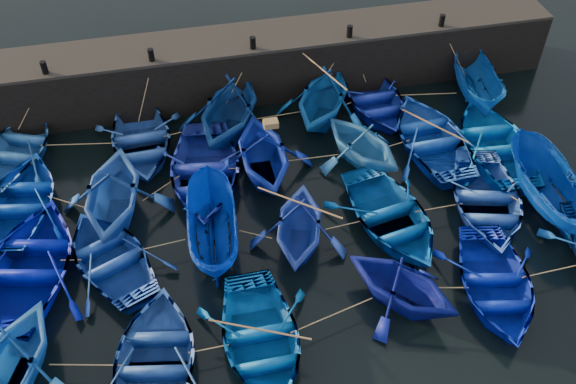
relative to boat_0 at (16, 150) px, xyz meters
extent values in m
plane|color=black|center=(9.55, -7.91, -0.50)|extent=(120.00, 120.00, 0.00)
cube|color=black|center=(9.55, 2.59, 0.75)|extent=(26.00, 2.50, 2.50)
cube|color=black|center=(9.55, 2.59, 2.06)|extent=(26.00, 2.50, 0.12)
cylinder|color=black|center=(1.55, 1.69, 2.37)|extent=(0.24, 0.24, 0.50)
cylinder|color=black|center=(5.55, 1.69, 2.37)|extent=(0.24, 0.24, 0.50)
cylinder|color=black|center=(9.55, 1.69, 2.37)|extent=(0.24, 0.24, 0.50)
cylinder|color=black|center=(13.55, 1.69, 2.37)|extent=(0.24, 0.24, 0.50)
cylinder|color=black|center=(17.55, 1.69, 2.37)|extent=(0.24, 0.24, 0.50)
imported|color=#2159A3|center=(0.00, 0.00, 0.00)|extent=(5.01, 5.75, 1.00)
imported|color=#21488F|center=(4.65, -0.50, 0.01)|extent=(3.68, 5.01, 1.01)
imported|color=navy|center=(8.20, -0.20, 0.77)|extent=(5.88, 6.18, 2.54)
imported|color=#0B4C92|center=(12.02, -0.12, 0.67)|extent=(5.56, 5.77, 2.33)
imported|color=navy|center=(14.33, 0.10, -0.01)|extent=(3.52, 4.80, 0.97)
imported|color=#0B4A97|center=(18.70, -0.31, 0.33)|extent=(2.31, 4.51, 1.66)
imported|color=#0534A2|center=(0.40, -2.92, 0.01)|extent=(4.33, 5.45, 1.02)
imported|color=#1E4C9D|center=(3.63, -3.88, 0.69)|extent=(4.60, 5.11, 2.39)
imported|color=#1B2B9D|center=(6.81, -2.89, 0.07)|extent=(4.61, 5.95, 1.14)
imported|color=#0C24A5|center=(9.03, -2.94, 0.65)|extent=(3.79, 4.39, 2.30)
imported|color=#2366A6|center=(12.77, -3.01, 0.50)|extent=(4.58, 4.83, 1.99)
imported|color=#0F3FA8|center=(15.70, -2.79, 0.05)|extent=(3.91, 5.36, 1.09)
imported|color=blue|center=(17.96, -3.69, 0.06)|extent=(4.20, 5.62, 1.11)
imported|color=#000B90|center=(0.92, -6.02, 0.08)|extent=(5.09, 6.28, 1.15)
imported|color=#173E9D|center=(3.37, -6.13, -0.03)|extent=(4.79, 5.46, 0.94)
imported|color=#002995|center=(6.69, -6.00, 0.37)|extent=(2.04, 4.59, 1.73)
imported|color=#1B369F|center=(9.50, -6.58, 0.50)|extent=(4.27, 4.61, 2.00)
imported|color=#02438D|center=(12.75, -6.46, 0.02)|extent=(4.39, 5.53, 1.03)
imported|color=blue|center=(16.28, -6.44, 0.03)|extent=(4.84, 5.85, 1.05)
imported|color=navy|center=(18.33, -6.87, 0.44)|extent=(2.05, 4.94, 1.88)
imported|color=blue|center=(0.71, -9.79, 0.56)|extent=(4.66, 4.98, 2.11)
imported|color=navy|center=(4.53, -10.27, 0.01)|extent=(4.32, 5.43, 1.01)
imported|color=#0251AA|center=(7.49, -10.26, 0.00)|extent=(3.43, 4.79, 0.99)
imported|color=navy|center=(11.98, -9.60, 0.48)|extent=(4.84, 4.89, 1.95)
imported|color=#051BB3|center=(14.98, -9.87, -0.01)|extent=(4.20, 5.24, 0.97)
cube|color=olive|center=(9.33, -2.94, 1.92)|extent=(0.51, 0.37, 0.24)
cylinder|color=tan|center=(2.32, -0.25, 0.05)|extent=(2.85, 0.53, 0.04)
cylinder|color=tan|center=(6.42, -0.35, 0.05)|extent=(1.76, 0.34, 0.04)
cylinder|color=tan|center=(10.11, -0.16, 0.05)|extent=(2.03, 0.11, 0.04)
cylinder|color=tan|center=(13.18, -0.01, 0.05)|extent=(0.52, 0.26, 0.04)
cylinder|color=tan|center=(16.51, -0.10, 0.05)|extent=(2.58, 0.45, 0.04)
cylinder|color=tan|center=(2.01, -3.40, 0.05)|extent=(1.45, 0.99, 0.04)
cylinder|color=tan|center=(5.22, -3.38, 0.05)|extent=(1.40, 1.02, 0.04)
cylinder|color=tan|center=(7.92, -2.91, 0.05)|extent=(0.42, 0.09, 0.04)
cylinder|color=tan|center=(10.90, -2.98, 0.05)|extent=(1.94, 0.10, 0.04)
cylinder|color=tan|center=(14.24, -2.90, 0.05)|extent=(1.14, 0.25, 0.04)
cylinder|color=tan|center=(16.83, -3.24, 0.05)|extent=(0.49, 0.91, 0.04)
cylinder|color=tan|center=(2.14, -6.08, 0.05)|extent=(0.66, 0.15, 0.04)
cylinder|color=tan|center=(5.03, -6.07, 0.05)|extent=(1.53, 0.17, 0.04)
cylinder|color=tan|center=(8.10, -6.29, 0.05)|extent=(1.03, 0.61, 0.04)
cylinder|color=tan|center=(11.13, -6.52, 0.05)|extent=(1.44, 0.15, 0.04)
cylinder|color=tan|center=(14.51, -6.45, 0.05)|extent=(1.73, 0.06, 0.04)
cylinder|color=tan|center=(17.30, -6.65, 0.05)|extent=(0.28, 0.44, 0.04)
cylinder|color=tan|center=(2.62, -10.03, 0.05)|extent=(2.02, 0.51, 0.04)
cylinder|color=tan|center=(6.01, -10.26, 0.05)|extent=(1.16, 0.04, 0.04)
cylinder|color=tan|center=(9.73, -9.93, 0.05)|extent=(2.69, 0.69, 0.04)
cylinder|color=tan|center=(13.48, -9.74, 0.05)|extent=(1.22, 0.31, 0.04)
cylinder|color=tan|center=(17.06, -9.83, 0.05)|extent=(2.36, 0.12, 0.04)
cylinder|color=tan|center=(0.78, 1.40, 1.09)|extent=(1.59, 0.43, 2.09)
cylinder|color=tan|center=(5.10, 1.15, 1.09)|extent=(0.95, 0.94, 2.09)
cylinder|color=tan|center=(8.88, 1.30, 1.09)|extent=(1.39, 0.63, 2.09)
cylinder|color=tan|center=(12.79, 1.33, 1.09)|extent=(1.57, 0.56, 2.09)
cylinder|color=tan|center=(13.94, 1.45, 1.09)|extent=(0.82, 0.33, 2.08)
cylinder|color=tan|center=(18.13, 1.24, 1.09)|extent=(1.19, 0.75, 2.09)
cylinder|color=#99724C|center=(12.02, -0.12, 1.86)|extent=(1.08, 2.84, 0.06)
cylinder|color=#99724C|center=(15.70, -2.79, 0.62)|extent=(1.77, 2.49, 0.06)
cylinder|color=#99724C|center=(9.50, -6.58, 1.53)|extent=(2.34, 1.97, 0.06)
cylinder|color=#99724C|center=(7.49, -10.26, 0.52)|extent=(2.74, 1.32, 0.06)
camera|label=1|loc=(6.05, -20.36, 15.93)|focal=40.00mm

